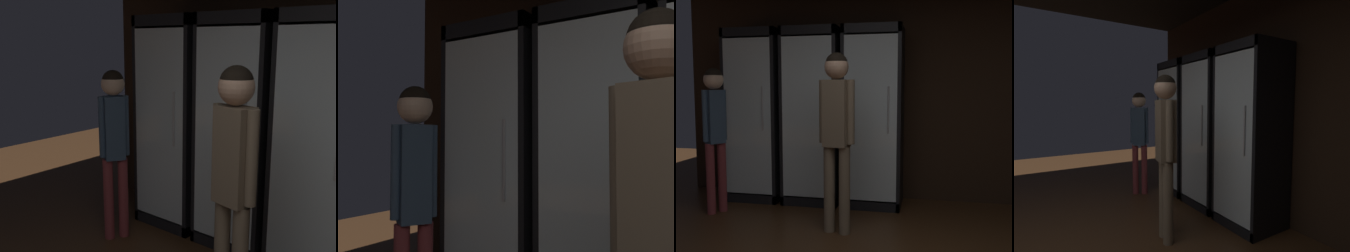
# 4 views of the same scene
# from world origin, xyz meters

# --- Properties ---
(wall_back) EXTENTS (6.00, 0.06, 2.80)m
(wall_back) POSITION_xyz_m (0.00, 3.03, 1.40)
(wall_back) COLOR black
(wall_back) RESTS_ON ground
(cooler_far_left) EXTENTS (0.65, 0.60, 2.03)m
(cooler_far_left) POSITION_xyz_m (-1.94, 2.73, 0.99)
(cooler_far_left) COLOR black
(cooler_far_left) RESTS_ON ground
(cooler_left) EXTENTS (0.65, 0.60, 2.03)m
(cooler_left) POSITION_xyz_m (-1.23, 2.73, 1.00)
(cooler_left) COLOR black
(cooler_left) RESTS_ON ground
(cooler_center) EXTENTS (0.65, 0.60, 2.03)m
(cooler_center) POSITION_xyz_m (-0.52, 2.73, 0.99)
(cooler_center) COLOR black
(cooler_center) RESTS_ON ground
(shopper_near) EXTENTS (0.34, 0.22, 1.67)m
(shopper_near) POSITION_xyz_m (-0.73, 1.72, 1.05)
(shopper_near) COLOR #72604C
(shopper_near) RESTS_ON ground
(shopper_far) EXTENTS (0.21, 0.24, 1.56)m
(shopper_far) POSITION_xyz_m (-2.13, 2.02, 1.00)
(shopper_far) COLOR brown
(shopper_far) RESTS_ON ground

